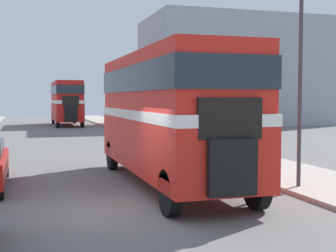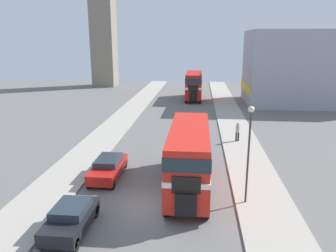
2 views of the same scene
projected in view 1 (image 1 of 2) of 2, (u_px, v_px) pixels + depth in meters
ground_plane at (120, 211)px, 11.38m from camera, size 120.00×120.00×0.00m
double_decker_bus at (168, 107)px, 14.65m from camera, size 2.55×9.60×4.10m
bus_distant at (66, 99)px, 46.86m from camera, size 2.55×9.32×4.39m
pedestrian_walking at (187, 127)px, 26.01m from camera, size 0.36×0.36×1.79m
street_lamp at (301, 57)px, 13.72m from camera, size 0.36×0.36×5.86m
shop_building_block at (238, 72)px, 49.66m from camera, size 19.47×11.18×10.98m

